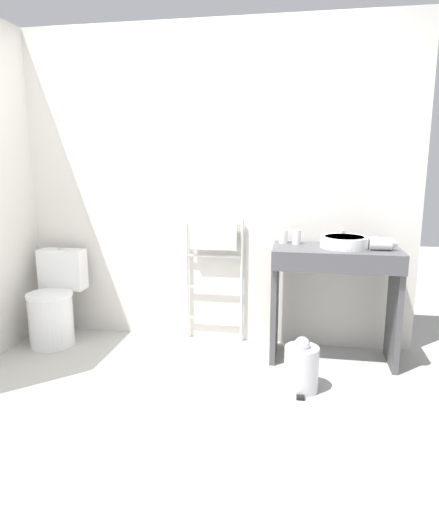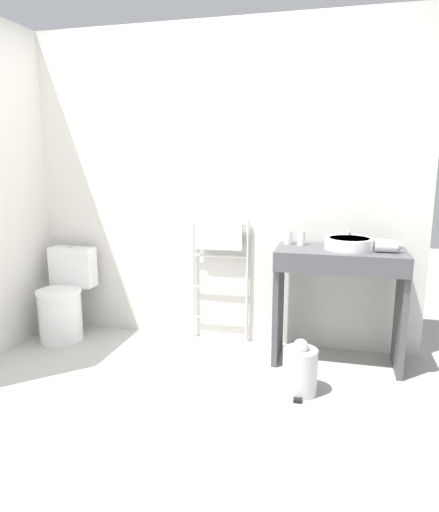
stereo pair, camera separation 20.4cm
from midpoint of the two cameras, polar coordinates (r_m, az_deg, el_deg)
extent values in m
plane|color=#B2AFA8|center=(2.82, -9.09, -19.33)|extent=(12.00, 12.00, 0.00)
cube|color=silver|center=(3.67, -2.99, 8.48)|extent=(3.22, 0.12, 2.48)
cylinder|color=white|center=(3.94, -21.70, -7.53)|extent=(0.34, 0.34, 0.41)
cylinder|color=white|center=(3.88, -21.94, -4.53)|extent=(0.36, 0.36, 0.02)
cube|color=white|center=(4.03, -20.41, -1.56)|extent=(0.38, 0.15, 0.33)
cylinder|color=silver|center=(3.99, -20.58, 0.84)|extent=(0.05, 0.05, 0.01)
cylinder|color=silver|center=(3.74, -5.65, -2.94)|extent=(0.02, 0.02, 1.01)
cylinder|color=silver|center=(3.64, 1.20, -3.27)|extent=(0.02, 0.02, 1.01)
cylinder|color=silver|center=(3.78, -2.23, -7.84)|extent=(0.45, 0.02, 0.02)
cylinder|color=silver|center=(3.70, -2.26, -4.01)|extent=(0.45, 0.02, 0.02)
cylinder|color=silver|center=(3.64, -2.30, -0.04)|extent=(0.45, 0.02, 0.02)
cylinder|color=silver|center=(3.59, -2.33, 4.06)|extent=(0.45, 0.02, 0.02)
cube|color=white|center=(3.58, -2.41, 2.48)|extent=(0.37, 0.04, 0.21)
cube|color=#4C4C51|center=(3.31, 12.69, 0.70)|extent=(0.89, 0.45, 0.03)
cube|color=#4C4C51|center=(3.12, 12.78, -1.25)|extent=(0.89, 0.02, 0.10)
cube|color=#4C4C4F|center=(3.42, 5.22, -6.01)|extent=(0.04, 0.38, 0.81)
cube|color=#4C4C4F|center=(3.46, 19.45, -6.46)|extent=(0.04, 0.38, 0.81)
cylinder|color=white|center=(3.33, 13.64, 1.71)|extent=(0.34, 0.34, 0.08)
cylinder|color=silver|center=(3.32, 13.66, 2.31)|extent=(0.27, 0.27, 0.01)
cylinder|color=silver|center=(3.49, 13.50, 2.44)|extent=(0.02, 0.02, 0.11)
cylinder|color=silver|center=(3.44, 13.57, 3.03)|extent=(0.02, 0.09, 0.02)
cylinder|color=white|center=(3.43, 6.29, 2.45)|extent=(0.06, 0.06, 0.10)
cylinder|color=white|center=(3.40, 7.93, 2.37)|extent=(0.06, 0.06, 0.11)
cylinder|color=white|center=(3.29, 17.83, 1.43)|extent=(0.14, 0.09, 0.09)
cone|color=silver|center=(3.30, 19.50, 1.36)|extent=(0.05, 0.07, 0.07)
cube|color=white|center=(3.38, 17.11, 1.72)|extent=(0.05, 0.10, 0.06)
cylinder|color=silver|center=(3.03, 8.24, -13.79)|extent=(0.22, 0.22, 0.29)
sphere|color=silver|center=(2.96, 8.34, -10.89)|extent=(0.10, 0.10, 0.10)
cube|color=black|center=(2.98, 8.07, -17.15)|extent=(0.05, 0.04, 0.02)
camera|label=1|loc=(0.10, -91.97, -0.41)|focal=32.00mm
camera|label=2|loc=(0.10, 88.03, 0.41)|focal=32.00mm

